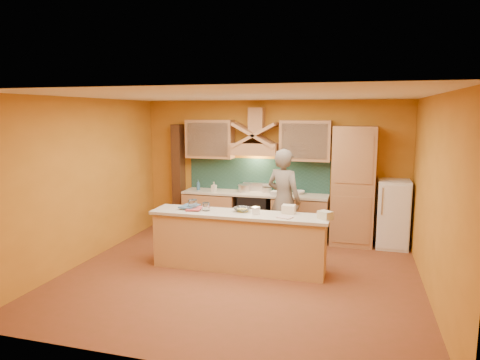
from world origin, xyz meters
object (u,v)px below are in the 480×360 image
(stove, at_px, (254,215))
(fridge, at_px, (393,214))
(person, at_px, (284,200))
(kitchen_scale, at_px, (256,211))
(mixing_bowl, at_px, (242,209))

(stove, bearing_deg, fridge, 0.00)
(stove, bearing_deg, person, -46.10)
(kitchen_scale, bearing_deg, stove, 82.50)
(stove, xyz_separation_m, fridge, (2.70, 0.00, 0.20))
(fridge, relative_size, mixing_bowl, 4.72)
(fridge, bearing_deg, mixing_bowl, -144.27)
(mixing_bowl, bearing_deg, fridge, 35.73)
(kitchen_scale, relative_size, mixing_bowl, 0.43)
(stove, distance_m, fridge, 2.71)
(person, bearing_deg, mixing_bowl, 87.26)
(kitchen_scale, bearing_deg, mixing_bowl, 132.03)
(fridge, height_order, kitchen_scale, fridge)
(stove, xyz_separation_m, person, (0.74, -0.77, 0.50))
(fridge, bearing_deg, kitchen_scale, -139.22)
(stove, distance_m, kitchen_scale, 2.04)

